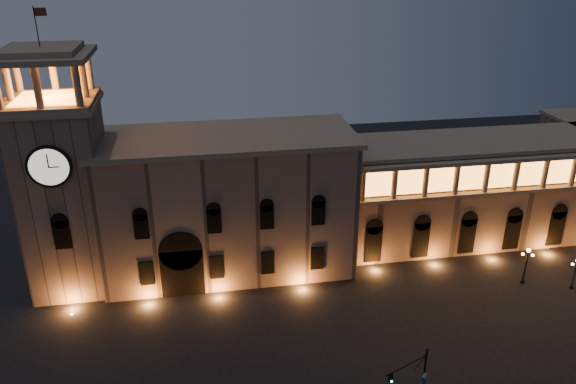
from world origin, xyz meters
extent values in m
plane|color=black|center=(0.00, 0.00, 0.00)|extent=(160.00, 160.00, 0.00)
cube|color=#7B6250|center=(-2.00, 22.00, 8.50)|extent=(30.00, 12.00, 17.00)
cube|color=gray|center=(-2.00, 22.00, 17.30)|extent=(30.80, 12.80, 0.60)
cube|color=black|center=(-8.00, 16.60, 3.00)|extent=(5.00, 1.40, 6.00)
cylinder|color=black|center=(-8.00, 16.60, 6.00)|extent=(5.00, 1.40, 5.00)
cube|color=orange|center=(-8.00, 16.40, 2.80)|extent=(4.20, 0.20, 5.00)
cube|color=#7B6250|center=(-20.50, 21.00, 11.00)|extent=(9.00, 9.00, 22.00)
cube|color=gray|center=(-20.50, 21.00, 22.25)|extent=(9.80, 9.80, 0.50)
cylinder|color=black|center=(-20.50, 16.32, 17.00)|extent=(4.60, 0.35, 4.60)
cylinder|color=beige|center=(-20.50, 16.18, 17.00)|extent=(4.00, 0.12, 4.00)
cube|color=gray|center=(-20.50, 21.00, 22.75)|extent=(9.40, 9.40, 0.50)
cube|color=orange|center=(-20.50, 21.00, 23.05)|extent=(6.80, 6.80, 0.15)
cylinder|color=gray|center=(-20.50, 17.20, 25.10)|extent=(0.76, 0.76, 4.20)
cylinder|color=gray|center=(-16.70, 17.20, 25.10)|extent=(0.76, 0.76, 4.20)
cylinder|color=gray|center=(-24.30, 24.80, 25.10)|extent=(0.76, 0.76, 4.20)
cylinder|color=gray|center=(-20.50, 24.80, 25.10)|extent=(0.76, 0.76, 4.20)
cylinder|color=gray|center=(-16.70, 24.80, 25.10)|extent=(0.76, 0.76, 4.20)
cylinder|color=gray|center=(-24.30, 21.00, 25.10)|extent=(0.76, 0.76, 4.20)
cylinder|color=gray|center=(-16.70, 21.00, 25.10)|extent=(0.76, 0.76, 4.20)
cube|color=gray|center=(-20.50, 21.00, 27.50)|extent=(9.80, 9.80, 0.60)
cube|color=gray|center=(-20.50, 21.00, 28.10)|extent=(7.50, 7.50, 0.60)
cylinder|color=black|center=(-20.50, 21.00, 30.40)|extent=(0.10, 0.10, 4.00)
plane|color=#561E18|center=(-19.90, 21.00, 31.80)|extent=(1.20, 0.00, 1.20)
cube|color=#775D4C|center=(32.00, 24.00, 7.00)|extent=(40.00, 10.00, 14.00)
cube|color=gray|center=(32.00, 24.00, 14.25)|extent=(40.60, 10.60, 0.50)
cube|color=gray|center=(32.00, 18.50, 9.30)|extent=(40.00, 1.20, 0.40)
cube|color=gray|center=(32.00, 18.50, 13.60)|extent=(40.00, 1.40, 0.50)
cube|color=orange|center=(32.00, 19.05, 11.50)|extent=(38.00, 0.15, 3.60)
cylinder|color=gray|center=(14.00, 18.50, 11.50)|extent=(0.70, 0.70, 4.00)
cylinder|color=gray|center=(18.00, 18.50, 11.50)|extent=(0.70, 0.70, 4.00)
cylinder|color=gray|center=(22.00, 18.50, 11.50)|extent=(0.70, 0.70, 4.00)
cylinder|color=gray|center=(26.00, 18.50, 11.50)|extent=(0.70, 0.70, 4.00)
cylinder|color=gray|center=(30.00, 18.50, 11.50)|extent=(0.70, 0.70, 4.00)
cylinder|color=gray|center=(34.00, 18.50, 11.50)|extent=(0.70, 0.70, 4.00)
cylinder|color=gray|center=(38.00, 18.50, 11.50)|extent=(0.70, 0.70, 4.00)
cylinder|color=gray|center=(42.00, 18.50, 11.50)|extent=(0.70, 0.70, 4.00)
cylinder|color=black|center=(12.66, -5.56, 3.24)|extent=(0.19, 0.19, 6.49)
sphere|color=black|center=(12.66, -5.56, 6.58)|extent=(0.26, 0.26, 0.26)
cylinder|color=black|center=(10.55, -6.50, 6.03)|extent=(4.28, 1.98, 0.11)
cube|color=black|center=(8.94, -7.22, 5.56)|extent=(0.36, 0.35, 0.79)
cylinder|color=#0CE53F|center=(9.00, -7.35, 5.30)|extent=(0.18, 0.14, 0.17)
cylinder|color=silver|center=(12.68, -5.70, 3.89)|extent=(0.52, 0.26, 0.56)
cylinder|color=navy|center=(12.68, -5.70, 3.15)|extent=(0.52, 0.26, 0.56)
cylinder|color=black|center=(32.86, 11.65, 2.23)|extent=(0.18, 0.18, 4.46)
cylinder|color=black|center=(32.86, 11.65, 0.17)|extent=(0.49, 0.49, 0.33)
sphere|color=#FFB166|center=(32.86, 11.65, 4.57)|extent=(0.49, 0.49, 0.49)
cylinder|color=black|center=(32.61, 11.77, 3.90)|extent=(1.04, 0.53, 0.07)
sphere|color=#FFB166|center=(32.35, 11.89, 3.96)|extent=(0.36, 0.36, 0.36)
cylinder|color=black|center=(33.11, 11.54, 3.90)|extent=(1.04, 0.53, 0.07)
sphere|color=#FFB166|center=(33.37, 11.42, 3.96)|extent=(0.36, 0.36, 0.36)
cylinder|color=black|center=(38.02, 9.56, 1.89)|extent=(0.15, 0.15, 3.77)
cylinder|color=black|center=(38.02, 9.56, 0.14)|extent=(0.41, 0.41, 0.28)
cylinder|color=black|center=(37.80, 9.62, 3.30)|extent=(0.93, 0.30, 0.06)
sphere|color=#FFB166|center=(37.57, 9.69, 3.35)|extent=(0.30, 0.30, 0.30)
camera|label=1|loc=(-5.40, -41.02, 37.83)|focal=35.00mm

